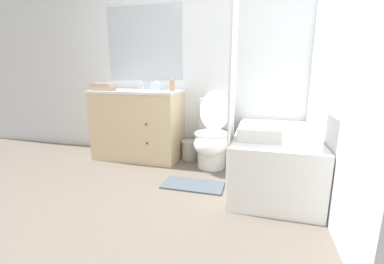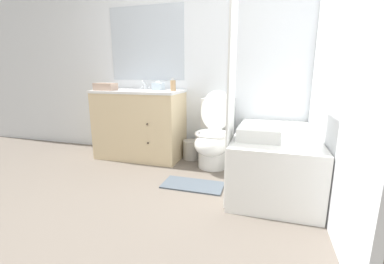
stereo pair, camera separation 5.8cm
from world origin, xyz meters
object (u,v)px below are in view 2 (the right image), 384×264
Objects in this scene: hand_towel_folded at (106,87)px; bath_mat at (193,185)px; tissue_box at (158,86)px; sink_faucet at (145,87)px; wastebasket at (192,150)px; bathtub at (273,158)px; toilet at (214,138)px; bath_towel_folded at (258,134)px; soap_dispenser at (173,85)px; vanity_cabinet at (140,124)px.

hand_towel_folded reaches higher than bath_mat.
hand_towel_folded is (-0.62, -0.22, -0.00)m from tissue_box.
wastebasket is (0.67, -0.08, -0.79)m from sink_faucet.
sink_faucet is 1.88m from bathtub.
tissue_box is at bearing 167.69° from toilet.
bath_towel_folded is (1.28, -0.86, -0.34)m from tissue_box.
toilet is at bearing -14.89° from sink_faucet.
bath_towel_folded is (1.90, -0.64, -0.33)m from hand_towel_folded.
tissue_box is 0.27m from soap_dispenser.
bath_mat is at bearing -43.53° from sink_faucet.
sink_faucet reaches higher than vanity_cabinet.
sink_faucet is 0.16× the size of toilet.
soap_dispenser is at bearing -3.05° from vanity_cabinet.
hand_towel_folded is 2.03m from bath_towel_folded.
tissue_box reaches higher than bath_towel_folded.
sink_faucet is at bearing 147.62° from bath_towel_folded.
tissue_box is 0.52× the size of hand_towel_folded.
vanity_cabinet is at bearing 176.95° from soap_dispenser.
bath_towel_folded is at bearing -32.38° from sink_faucet.
toilet reaches higher than bathtub.
bathtub is at bearing -27.15° from wastebasket.
wastebasket is 0.83m from bath_mat.
tissue_box is 0.22× the size of bath_mat.
toilet is 0.65× the size of bathtub.
bathtub is 2.16m from hand_towel_folded.
sink_faucet reaches higher than tissue_box.
soap_dispenser is (-0.52, 0.05, 0.60)m from toilet.
vanity_cabinet is 0.63m from hand_towel_folded.
bath_mat is (0.44, -0.66, -0.94)m from soap_dispenser.
wastebasket is (0.67, 0.10, -0.33)m from vanity_cabinet.
vanity_cabinet is 1.71m from bath_towel_folded.
soap_dispenser is at bearing 174.04° from toilet.
toilet is 0.90m from bath_towel_folded.
bathtub is 0.51m from bath_towel_folded.
soap_dispenser is at bearing 144.19° from bath_towel_folded.
toilet is at bearing 82.81° from bath_mat.
soap_dispenser is 0.26× the size of bath_mat.
bath_towel_folded is (1.51, -0.96, -0.32)m from sink_faucet.
vanity_cabinet is 0.75m from wastebasket.
bath_mat is at bearing -159.63° from bathtub.
soap_dispenser is 0.61× the size of hand_towel_folded.
soap_dispenser reaches higher than hand_towel_folded.
bathtub is 10.22× the size of tissue_box.
bath_towel_folded is 0.84m from bath_mat.
tissue_box is at bearing -22.85° from sink_faucet.
sink_faucet is 0.90× the size of soap_dispenser.
bath_mat is at bearing 171.20° from bath_towel_folded.
bath_towel_folded is (1.04, -0.75, -0.36)m from soap_dispenser.
sink_faucet reaches higher than toilet.
bath_towel_folded is (-0.15, -0.37, 0.32)m from bathtub.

